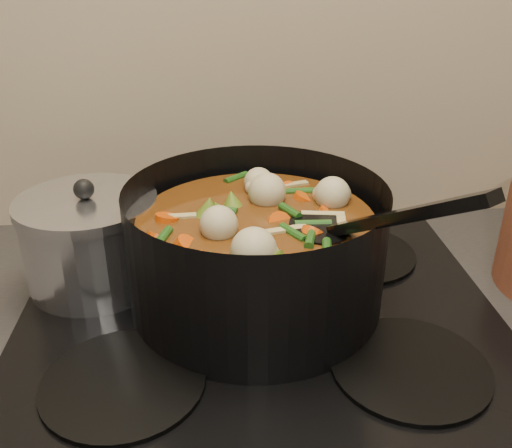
{
  "coord_description": "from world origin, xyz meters",
  "views": [
    {
      "loc": [
        -0.05,
        1.31,
        1.37
      ],
      "look_at": [
        -0.0,
        1.95,
        1.05
      ],
      "focal_mm": 40.0,
      "sensor_mm": 36.0,
      "label": 1
    }
  ],
  "objects": [
    {
      "name": "stovetop",
      "position": [
        0.0,
        1.93,
        0.92
      ],
      "size": [
        0.62,
        0.54,
        0.03
      ],
      "color": "black",
      "rests_on": "counter"
    },
    {
      "name": "stockpot",
      "position": [
        -0.0,
        1.95,
        1.01
      ],
      "size": [
        0.42,
        0.43,
        0.24
      ],
      "rotation": [
        0.0,
        0.0,
        0.37
      ],
      "color": "black",
      "rests_on": "stovetop"
    },
    {
      "name": "saucepan",
      "position": [
        -0.23,
        2.02,
        0.99
      ],
      "size": [
        0.19,
        0.19,
        0.16
      ],
      "rotation": [
        0.0,
        0.0,
        -0.31
      ],
      "color": "silver",
      "rests_on": "stovetop"
    }
  ]
}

